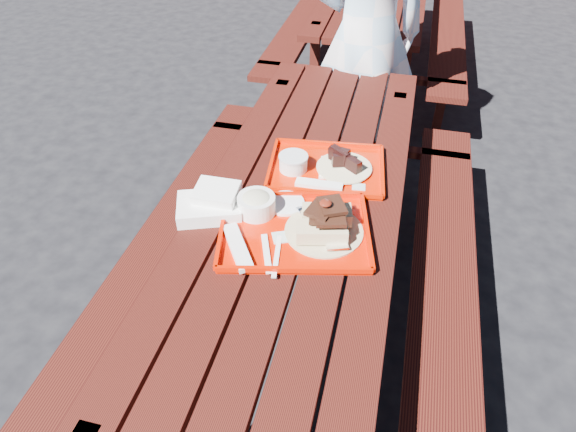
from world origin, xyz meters
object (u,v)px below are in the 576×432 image
object	(u,v)px
person	(366,37)
near_tray	(294,221)
picnic_table_far	(376,8)
far_tray	(324,167)
picnic_table_near	(297,243)

from	to	relation	value
person	near_tray	bearing A→B (deg)	66.02
near_tray	picnic_table_far	bearing A→B (deg)	90.36
near_tray	person	xyz separation A→B (m)	(0.06, 1.44, 0.10)
near_tray	far_tray	size ratio (longest dim) A/B	1.18
picnic_table_far	person	distance (m)	1.53
far_tray	picnic_table_near	bearing A→B (deg)	-103.68
picnic_table_far	far_tray	bearing A→B (deg)	-88.77
picnic_table_near	near_tray	bearing A→B (deg)	-82.24
picnic_table_near	person	xyz separation A→B (m)	(0.07, 1.31, 0.33)
picnic_table_near	near_tray	distance (m)	0.27
picnic_table_far	far_tray	xyz separation A→B (m)	(0.06, -2.57, 0.21)
picnic_table_far	near_tray	size ratio (longest dim) A/B	4.17
person	picnic_table_near	bearing A→B (deg)	64.99
far_tray	person	size ratio (longest dim) A/B	0.27
near_tray	far_tray	bearing A→B (deg)	84.18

